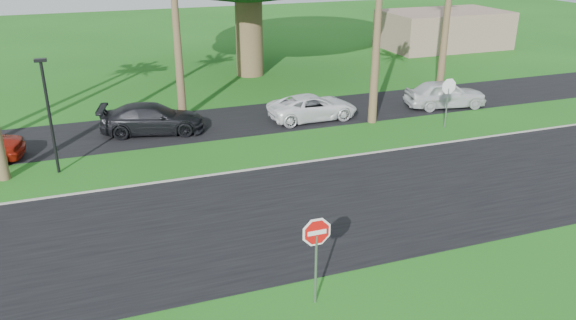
% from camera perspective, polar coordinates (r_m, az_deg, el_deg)
% --- Properties ---
extents(ground, '(120.00, 120.00, 0.00)m').
position_cam_1_polar(ground, '(17.46, -2.57, -9.04)').
color(ground, '#1C5715').
rests_on(ground, ground).
extents(road, '(120.00, 8.00, 0.02)m').
position_cam_1_polar(road, '(19.13, -4.37, -6.08)').
color(road, black).
rests_on(road, ground).
extents(parking_strip, '(120.00, 5.00, 0.02)m').
position_cam_1_polar(parking_strip, '(28.61, -10.10, 3.41)').
color(parking_strip, black).
rests_on(parking_strip, ground).
extents(curb, '(120.00, 0.12, 0.06)m').
position_cam_1_polar(curb, '(22.67, -7.16, -1.44)').
color(curb, gray).
rests_on(curb, ground).
extents(stop_sign_near, '(1.05, 0.07, 2.62)m').
position_cam_1_polar(stop_sign_near, '(14.27, 2.90, -8.46)').
color(stop_sign_near, gray).
rests_on(stop_sign_near, ground).
extents(stop_sign_far, '(1.05, 0.07, 2.62)m').
position_cam_1_polar(stop_sign_far, '(28.57, 15.96, 6.57)').
color(stop_sign_far, gray).
rests_on(stop_sign_far, ground).
extents(streetlight_right, '(0.45, 0.25, 4.64)m').
position_cam_1_polar(streetlight_right, '(23.73, -23.15, 4.74)').
color(streetlight_right, black).
rests_on(streetlight_right, ground).
extents(building_far, '(10.00, 6.00, 3.00)m').
position_cam_1_polar(building_far, '(49.83, 15.51, 12.68)').
color(building_far, gray).
rests_on(building_far, ground).
extents(car_dark, '(5.22, 2.97, 1.43)m').
position_cam_1_polar(car_dark, '(27.77, -13.59, 4.08)').
color(car_dark, black).
rests_on(car_dark, ground).
extents(car_minivan, '(4.67, 2.22, 1.29)m').
position_cam_1_polar(car_minivan, '(29.08, 2.54, 5.36)').
color(car_minivan, white).
rests_on(car_minivan, ground).
extents(car_pickup, '(4.65, 2.47, 1.51)m').
position_cam_1_polar(car_pickup, '(32.29, 15.68, 6.46)').
color(car_pickup, silver).
rests_on(car_pickup, ground).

